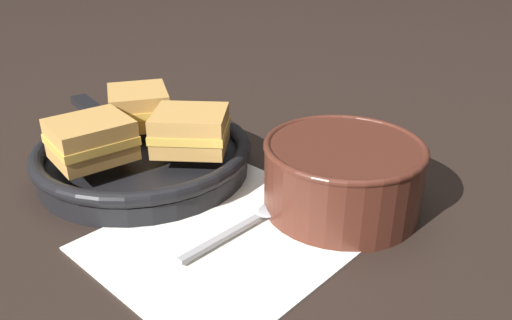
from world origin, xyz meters
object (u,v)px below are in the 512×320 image
soup_bowl (343,172)px  sandwich_near_left (91,139)px  sandwich_far_left (139,107)px  spoon (260,216)px  sandwich_near_right (191,130)px  skillet (144,156)px

soup_bowl → sandwich_near_left: (-0.20, 0.20, 0.02)m
sandwich_near_left → sandwich_far_left: 0.11m
spoon → sandwich_near_right: sandwich_near_right is taller
soup_bowl → sandwich_near_right: size_ratio=1.49×
sandwich_near_right → sandwich_far_left: 0.11m
soup_bowl → skillet: size_ratio=0.45×
sandwich_near_right → sandwich_far_left: size_ratio=1.07×
soup_bowl → sandwich_far_left: size_ratio=1.59×
sandwich_near_left → sandwich_far_left: bearing=36.6°
sandwich_near_right → sandwich_near_left: bearing=156.6°
soup_bowl → sandwich_near_right: bearing=120.9°
spoon → skillet: bearing=95.1°
soup_bowl → skillet: bearing=122.1°
skillet → sandwich_near_left: (-0.06, -0.01, 0.04)m
sandwich_near_left → spoon: bearing=-57.7°
spoon → skillet: skillet is taller
skillet → soup_bowl: bearing=-57.9°
skillet → sandwich_near_left: sandwich_near_left is taller
soup_bowl → sandwich_near_right: (-0.09, 0.16, 0.02)m
spoon → sandwich_far_left: size_ratio=1.42×
soup_bowl → skillet: 0.25m
soup_bowl → sandwich_near_left: sandwich_near_left is taller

